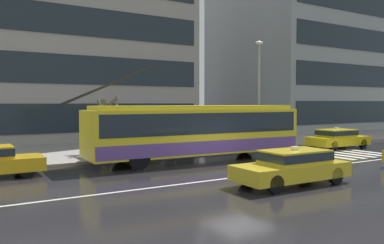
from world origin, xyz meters
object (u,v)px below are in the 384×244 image
at_px(bus_shelter, 140,120).
at_px(street_tree_bare, 105,121).
at_px(pedestrian_approaching_curb, 122,126).
at_px(trolleybus, 197,130).
at_px(street_lamp, 259,85).
at_px(taxi_ahead_of_bus, 338,138).
at_px(pedestrian_at_shelter, 107,127).
at_px(taxi_oncoming_near, 293,165).

distance_m(bus_shelter, street_tree_bare, 2.03).
relative_size(pedestrian_approaching_curb, street_tree_bare, 0.59).
xyz_separation_m(bus_shelter, pedestrian_approaching_curb, (-0.97, 0.27, -0.35)).
bearing_deg(trolleybus, street_lamp, 19.80).
height_order(taxi_ahead_of_bus, pedestrian_approaching_curb, pedestrian_approaching_curb).
bearing_deg(bus_shelter, pedestrian_at_shelter, -149.25).
bearing_deg(bus_shelter, trolleybus, -64.51).
bearing_deg(taxi_ahead_of_bus, trolleybus, 178.70).
height_order(trolleybus, street_tree_bare, trolleybus).
distance_m(taxi_ahead_of_bus, street_lamp, 6.31).
height_order(trolleybus, pedestrian_at_shelter, trolleybus).
distance_m(taxi_oncoming_near, pedestrian_approaching_curb, 11.04).
distance_m(taxi_ahead_of_bus, pedestrian_approaching_curb, 14.02).
height_order(trolleybus, bus_shelter, trolleybus).
relative_size(taxi_ahead_of_bus, pedestrian_approaching_curb, 2.20).
height_order(taxi_oncoming_near, bus_shelter, bus_shelter).
bearing_deg(pedestrian_approaching_curb, street_tree_bare, 128.48).
distance_m(trolleybus, bus_shelter, 3.95).
xyz_separation_m(bus_shelter, pedestrian_at_shelter, (-2.40, -1.43, -0.27)).
bearing_deg(street_tree_bare, taxi_ahead_of_bus, -19.29).
relative_size(bus_shelter, street_lamp, 0.60).
bearing_deg(taxi_ahead_of_bus, bus_shelter, 163.07).
bearing_deg(taxi_ahead_of_bus, street_tree_bare, 160.71).
xyz_separation_m(pedestrian_approaching_curb, street_lamp, (8.70, -1.63, 2.47)).
distance_m(bus_shelter, pedestrian_approaching_curb, 1.06).
height_order(taxi_oncoming_near, pedestrian_approaching_curb, pedestrian_approaching_curb).
distance_m(trolleybus, pedestrian_at_shelter, 4.61).
relative_size(bus_shelter, street_tree_bare, 1.23).
relative_size(bus_shelter, pedestrian_at_shelter, 2.00).
bearing_deg(pedestrian_at_shelter, trolleybus, -27.28).
xyz_separation_m(trolleybus, pedestrian_at_shelter, (-4.09, 2.11, 0.19)).
relative_size(taxi_oncoming_near, pedestrian_approaching_curb, 2.31).
xyz_separation_m(bus_shelter, street_lamp, (7.74, -1.36, 2.13)).
relative_size(taxi_oncoming_near, pedestrian_at_shelter, 2.22).
bearing_deg(pedestrian_approaching_curb, street_lamp, -10.60).
relative_size(pedestrian_approaching_curb, street_lamp, 0.29).
bearing_deg(pedestrian_at_shelter, taxi_oncoming_near, -66.67).
bearing_deg(trolleybus, pedestrian_approaching_curb, 124.89).
height_order(pedestrian_approaching_curb, street_tree_bare, street_tree_bare).
relative_size(pedestrian_at_shelter, street_tree_bare, 0.62).
bearing_deg(pedestrian_at_shelter, taxi_ahead_of_bus, -9.02).
bearing_deg(taxi_ahead_of_bus, street_lamp, 152.66).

